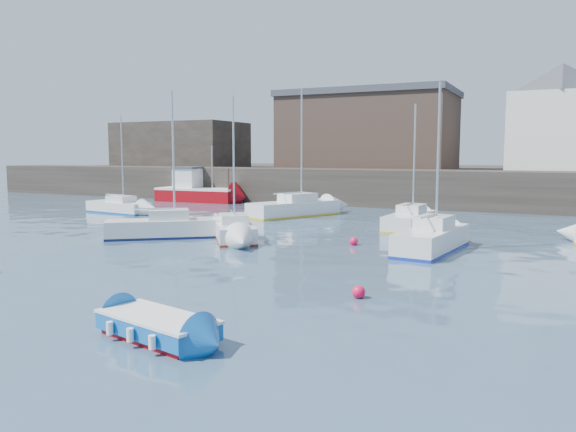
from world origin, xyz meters
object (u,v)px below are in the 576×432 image
at_px(sailboat_a, 164,227).
at_px(sailboat_h, 294,208).
at_px(sailboat_e, 119,207).
at_px(buoy_mid, 359,298).
at_px(sailboat_c, 432,239).
at_px(sailboat_b, 233,230).
at_px(blue_dinghy, 157,326).
at_px(fishing_boat, 196,191).
at_px(buoy_far, 354,245).
at_px(sailboat_f, 410,220).

height_order(sailboat_a, sailboat_h, sailboat_h).
bearing_deg(sailboat_e, buoy_mid, -33.72).
distance_m(sailboat_a, sailboat_c, 13.46).
xyz_separation_m(sailboat_b, buoy_mid, (9.56, -8.58, -0.47)).
xyz_separation_m(blue_dinghy, buoy_mid, (3.03, 5.66, -0.33)).
bearing_deg(sailboat_a, buoy_mid, -29.59).
height_order(fishing_boat, sailboat_c, sailboat_c).
bearing_deg(sailboat_c, buoy_far, 178.18).
bearing_deg(buoy_far, sailboat_c, -1.82).
bearing_deg(blue_dinghy, buoy_mid, 61.86).
relative_size(sailboat_b, sailboat_c, 0.96).
relative_size(sailboat_h, buoy_far, 22.06).
bearing_deg(sailboat_b, blue_dinghy, -65.36).
xyz_separation_m(sailboat_a, sailboat_c, (13.34, 1.81, 0.04)).
bearing_deg(sailboat_e, blue_dinghy, -46.10).
distance_m(sailboat_f, sailboat_h, 9.32).
bearing_deg(buoy_mid, sailboat_h, 119.90).
bearing_deg(buoy_far, sailboat_b, -173.34).
bearing_deg(sailboat_a, fishing_boat, 120.61).
bearing_deg(sailboat_c, sailboat_b, -176.48).
height_order(blue_dinghy, sailboat_h, sailboat_h).
relative_size(fishing_boat, sailboat_f, 1.08).
bearing_deg(sailboat_f, buoy_far, -98.02).
relative_size(fishing_boat, buoy_far, 19.41).
relative_size(blue_dinghy, sailboat_e, 0.47).
bearing_deg(sailboat_h, fishing_boat, 151.53).
relative_size(sailboat_b, sailboat_f, 1.00).
bearing_deg(fishing_boat, blue_dinghy, -56.52).
height_order(blue_dinghy, sailboat_b, sailboat_b).
height_order(fishing_boat, sailboat_a, sailboat_a).
height_order(fishing_boat, buoy_mid, fishing_boat).
distance_m(fishing_boat, sailboat_c, 30.18).
distance_m(sailboat_h, buoy_far, 12.79).
bearing_deg(sailboat_b, sailboat_h, 98.42).
height_order(sailboat_a, sailboat_f, sailboat_a).
height_order(sailboat_a, sailboat_c, sailboat_a).
xyz_separation_m(sailboat_c, sailboat_h, (-11.50, 10.22, 0.01)).
distance_m(sailboat_e, sailboat_f, 21.36).
relative_size(blue_dinghy, sailboat_b, 0.47).
xyz_separation_m(sailboat_a, buoy_far, (9.65, 1.93, -0.53)).
bearing_deg(sailboat_f, fishing_boat, 155.20).
xyz_separation_m(sailboat_a, sailboat_h, (1.83, 12.04, 0.05)).
xyz_separation_m(blue_dinghy, sailboat_h, (-8.14, 25.07, 0.25)).
distance_m(buoy_mid, buoy_far, 9.89).
height_order(fishing_boat, sailboat_f, sailboat_f).
bearing_deg(buoy_far, sailboat_f, 81.98).
xyz_separation_m(sailboat_b, sailboat_c, (9.90, 0.61, 0.10)).
bearing_deg(sailboat_c, sailboat_f, 110.44).
height_order(fishing_boat, sailboat_b, sailboat_b).
height_order(sailboat_c, buoy_far, sailboat_c).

